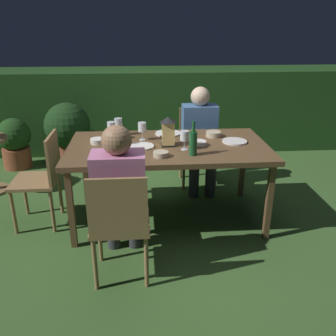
{
  "coord_description": "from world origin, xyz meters",
  "views": [
    {
      "loc": [
        -0.23,
        -3.13,
        1.78
      ],
      "look_at": [
        0.0,
        0.0,
        0.53
      ],
      "focal_mm": 38.9,
      "sensor_mm": 36.0,
      "label": 1
    }
  ],
  "objects_px": {
    "bowl_olives": "(98,141)",
    "wine_glass_e": "(185,137)",
    "plate_c": "(142,146)",
    "wine_glass_a": "(111,127)",
    "wine_glass_b": "(118,123)",
    "wine_glass_c": "(142,128)",
    "chair_head_near": "(42,176)",
    "dining_table": "(168,150)",
    "bowl_salad": "(198,143)",
    "lantern_centerpiece": "(168,130)",
    "green_bottle_on_table": "(193,143)",
    "person_in_blue": "(200,134)",
    "plate_b": "(168,133)",
    "potted_plant_corner": "(68,128)",
    "chair_side_right_b": "(197,142)",
    "person_in_pink": "(120,191)",
    "chair_side_left_a": "(120,222)",
    "plate_a": "(235,141)",
    "potted_plant_by_hedge": "(15,142)",
    "wine_glass_d": "(116,133)",
    "bowl_dip": "(161,154)",
    "bowl_bread": "(214,134)"
  },
  "relations": [
    {
      "from": "person_in_pink",
      "to": "plate_b",
      "type": "relative_size",
      "value": 4.52
    },
    {
      "from": "chair_side_right_b",
      "to": "bowl_olives",
      "type": "bearing_deg",
      "value": -142.87
    },
    {
      "from": "bowl_olives",
      "to": "wine_glass_e",
      "type": "bearing_deg",
      "value": -17.12
    },
    {
      "from": "wine_glass_e",
      "to": "bowl_olives",
      "type": "distance_m",
      "value": 0.81
    },
    {
      "from": "person_in_blue",
      "to": "bowl_dip",
      "type": "distance_m",
      "value": 1.12
    },
    {
      "from": "dining_table",
      "to": "bowl_salad",
      "type": "xyz_separation_m",
      "value": [
        0.27,
        -0.03,
        0.07
      ]
    },
    {
      "from": "wine_glass_b",
      "to": "wine_glass_c",
      "type": "bearing_deg",
      "value": -37.54
    },
    {
      "from": "dining_table",
      "to": "wine_glass_d",
      "type": "height_order",
      "value": "wine_glass_d"
    },
    {
      "from": "potted_plant_corner",
      "to": "chair_side_right_b",
      "type": "bearing_deg",
      "value": -21.2
    },
    {
      "from": "plate_c",
      "to": "wine_glass_a",
      "type": "bearing_deg",
      "value": 137.08
    },
    {
      "from": "wine_glass_c",
      "to": "wine_glass_e",
      "type": "relative_size",
      "value": 1.0
    },
    {
      "from": "person_in_blue",
      "to": "chair_side_left_a",
      "type": "bearing_deg",
      "value": -117.2
    },
    {
      "from": "wine_glass_e",
      "to": "plate_c",
      "type": "distance_m",
      "value": 0.4
    },
    {
      "from": "wine_glass_d",
      "to": "plate_b",
      "type": "xyz_separation_m",
      "value": [
        0.49,
        0.34,
        -0.11
      ]
    },
    {
      "from": "person_in_blue",
      "to": "wine_glass_e",
      "type": "bearing_deg",
      "value": -108.19
    },
    {
      "from": "lantern_centerpiece",
      "to": "potted_plant_corner",
      "type": "relative_size",
      "value": 0.31
    },
    {
      "from": "plate_b",
      "to": "bowl_salad",
      "type": "xyz_separation_m",
      "value": [
        0.25,
        -0.38,
        0.01
      ]
    },
    {
      "from": "plate_a",
      "to": "plate_b",
      "type": "height_order",
      "value": "same"
    },
    {
      "from": "chair_side_left_a",
      "to": "chair_side_right_b",
      "type": "bearing_deg",
      "value": 65.42
    },
    {
      "from": "plate_b",
      "to": "bowl_salad",
      "type": "height_order",
      "value": "bowl_salad"
    },
    {
      "from": "dining_table",
      "to": "bowl_olives",
      "type": "height_order",
      "value": "bowl_olives"
    },
    {
      "from": "lantern_centerpiece",
      "to": "wine_glass_d",
      "type": "bearing_deg",
      "value": 177.27
    },
    {
      "from": "wine_glass_d",
      "to": "bowl_bread",
      "type": "distance_m",
      "value": 0.95
    },
    {
      "from": "chair_side_right_b",
      "to": "plate_a",
      "type": "relative_size",
      "value": 3.78
    },
    {
      "from": "person_in_pink",
      "to": "chair_side_left_a",
      "type": "bearing_deg",
      "value": -90.0
    },
    {
      "from": "lantern_centerpiece",
      "to": "green_bottle_on_table",
      "type": "distance_m",
      "value": 0.34
    },
    {
      "from": "chair_side_right_b",
      "to": "person_in_blue",
      "type": "height_order",
      "value": "person_in_blue"
    },
    {
      "from": "chair_side_right_b",
      "to": "bowl_salad",
      "type": "xyz_separation_m",
      "value": [
        -0.13,
        -0.92,
        0.29
      ]
    },
    {
      "from": "chair_head_near",
      "to": "green_bottle_on_table",
      "type": "relative_size",
      "value": 3.0
    },
    {
      "from": "wine_glass_d",
      "to": "chair_head_near",
      "type": "bearing_deg",
      "value": -179.21
    },
    {
      "from": "plate_b",
      "to": "chair_head_near",
      "type": "bearing_deg",
      "value": -163.6
    },
    {
      "from": "person_in_pink",
      "to": "plate_c",
      "type": "bearing_deg",
      "value": 75.42
    },
    {
      "from": "bowl_salad",
      "to": "person_in_blue",
      "type": "bearing_deg",
      "value": 79.5
    },
    {
      "from": "chair_side_left_a",
      "to": "person_in_pink",
      "type": "bearing_deg",
      "value": 90.0
    },
    {
      "from": "wine_glass_d",
      "to": "bowl_olives",
      "type": "xyz_separation_m",
      "value": [
        -0.18,
        0.09,
        -0.09
      ]
    },
    {
      "from": "wine_glass_e",
      "to": "bowl_salad",
      "type": "bearing_deg",
      "value": 37.89
    },
    {
      "from": "person_in_blue",
      "to": "wine_glass_a",
      "type": "xyz_separation_m",
      "value": [
        -0.93,
        -0.48,
        0.23
      ]
    },
    {
      "from": "chair_side_right_b",
      "to": "potted_plant_by_hedge",
      "type": "relative_size",
      "value": 1.33
    },
    {
      "from": "plate_c",
      "to": "person_in_pink",
      "type": "bearing_deg",
      "value": -104.58
    },
    {
      "from": "chair_head_near",
      "to": "plate_b",
      "type": "height_order",
      "value": "chair_head_near"
    },
    {
      "from": "chair_head_near",
      "to": "lantern_centerpiece",
      "type": "bearing_deg",
      "value": -0.61
    },
    {
      "from": "person_in_blue",
      "to": "bowl_salad",
      "type": "relative_size",
      "value": 7.96
    },
    {
      "from": "plate_b",
      "to": "bowl_salad",
      "type": "bearing_deg",
      "value": -57.14
    },
    {
      "from": "bowl_dip",
      "to": "potted_plant_by_hedge",
      "type": "distance_m",
      "value": 2.59
    },
    {
      "from": "wine_glass_b",
      "to": "chair_head_near",
      "type": "bearing_deg",
      "value": -153.27
    },
    {
      "from": "wine_glass_c",
      "to": "person_in_pink",
      "type": "bearing_deg",
      "value": -101.53
    },
    {
      "from": "wine_glass_d",
      "to": "plate_c",
      "type": "xyz_separation_m",
      "value": [
        0.22,
        -0.06,
        -0.11
      ]
    },
    {
      "from": "plate_b",
      "to": "bowl_olives",
      "type": "xyz_separation_m",
      "value": [
        -0.67,
        -0.25,
        0.02
      ]
    },
    {
      "from": "chair_side_left_a",
      "to": "wine_glass_b",
      "type": "bearing_deg",
      "value": 92.46
    },
    {
      "from": "wine_glass_b",
      "to": "wine_glass_d",
      "type": "height_order",
      "value": "same"
    }
  ]
}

